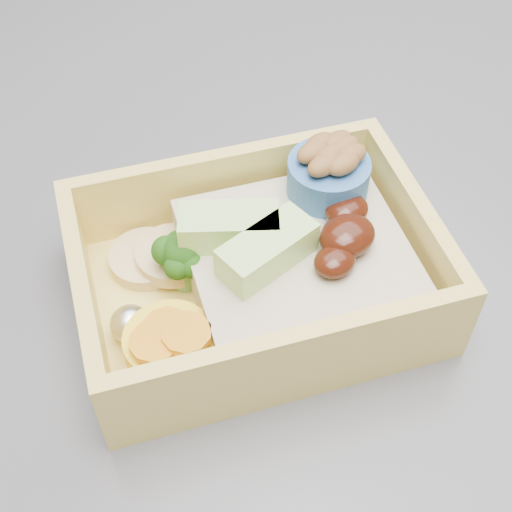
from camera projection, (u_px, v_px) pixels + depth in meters
bento_box at (266, 265)px, 0.42m from camera, size 0.25×0.21×0.08m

